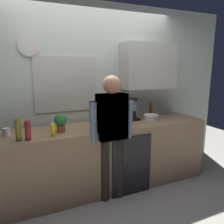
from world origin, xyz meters
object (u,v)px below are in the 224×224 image
Objects in this scene: dish_soap at (53,130)px; cup_white_mug at (6,132)px; bottle_red_vinegar at (28,130)px; person_at_sink at (112,129)px; mixing_bowl at (151,117)px; bottle_amber_beer at (151,110)px; bottle_dark_sauce at (117,118)px; potted_plant at (61,122)px; bottle_olive_oil at (18,130)px; coffee_maker at (131,110)px; person_guest at (112,129)px.

cup_white_mug is at bearing 155.36° from dish_soap.
person_at_sink is at bearing -4.83° from bottle_red_vinegar.
bottle_red_vinegar is 1.00× the size of mixing_bowl.
bottle_amber_beer is 0.75m from bottle_dark_sauce.
bottle_amber_beer is 1.51m from potted_plant.
bottle_dark_sauce is at bearing -173.90° from mixing_bowl.
bottle_amber_beer is (1.87, 0.44, 0.01)m from bottle_red_vinegar.
bottle_amber_beer is 1.00× the size of potted_plant.
bottle_olive_oil is at bearing -172.45° from mixing_bowl.
cup_white_mug is 0.06× the size of person_at_sink.
cup_white_mug is (-0.13, 0.24, -0.08)m from bottle_olive_oil.
bottle_dark_sauce is at bearing -147.68° from coffee_maker.
person_guest is at bearing -150.09° from bottle_amber_beer.
potted_plant is 0.19m from dish_soap.
person_guest is at bearing -137.52° from coffee_maker.
person_at_sink is at bearing -15.43° from cup_white_mug.
person_at_sink is at bearing -150.09° from bottle_amber_beer.
bottle_amber_beer is at bearing -158.22° from person_guest.
potted_plant is 0.64m from person_guest.
potted_plant is (-1.48, -0.28, 0.02)m from bottle_amber_beer.
bottle_dark_sauce is 0.11× the size of person_at_sink.
potted_plant is 0.64m from person_at_sink.
bottle_amber_beer is at bearing 10.54° from potted_plant.
bottle_dark_sauce is at bearing -160.72° from bottle_amber_beer.
bottle_olive_oil is 1.39× the size of bottle_dark_sauce.
cup_white_mug is (-1.39, 0.06, -0.04)m from bottle_dark_sauce.
bottle_dark_sauce is at bearing -2.30° from cup_white_mug.
bottle_dark_sauce reaches higher than cup_white_mug.
person_at_sink reaches higher than cup_white_mug.
bottle_amber_beer is 2.42× the size of cup_white_mug.
person_guest is at bearing -4.83° from bottle_red_vinegar.
person_at_sink reaches higher than bottle_olive_oil.
person_at_sink and person_guest have the same top height.
bottle_amber_beer is 1.28× the size of dish_soap.
bottle_red_vinegar is at bearing -12.96° from person_guest.
coffee_maker reaches higher than cup_white_mug.
mixing_bowl is at bearing 8.94° from dish_soap.
coffee_maker is at bearing 48.77° from person_at_sink.
bottle_dark_sauce is 0.34m from person_guest.
person_at_sink reaches higher than potted_plant.
person_at_sink is (-0.20, -0.27, -0.05)m from bottle_dark_sauce.
dish_soap is 0.71m from person_guest.
bottle_red_vinegar is 0.42m from potted_plant.
bottle_olive_oil reaches higher than dish_soap.
bottle_olive_oil is 1.09× the size of potted_plant.
coffee_maker is 1.12m from potted_plant.
coffee_maker is at bearing 152.98° from mixing_bowl.
potted_plant reaches higher than bottle_dark_sauce.
person_at_sink is at bearing -137.52° from coffee_maker.
cup_white_mug is 0.41× the size of potted_plant.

